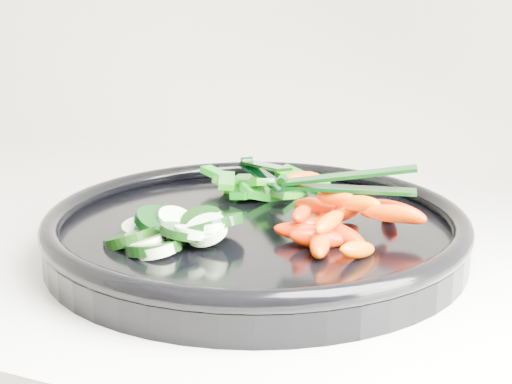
% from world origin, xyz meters
% --- Properties ---
extents(veggie_tray, '(0.42, 0.42, 0.04)m').
position_xyz_m(veggie_tray, '(-0.39, 1.64, 0.95)').
color(veggie_tray, black).
rests_on(veggie_tray, counter).
extents(cucumber_pile, '(0.12, 0.11, 0.04)m').
position_xyz_m(cucumber_pile, '(-0.44, 1.59, 0.96)').
color(cucumber_pile, black).
rests_on(cucumber_pile, veggie_tray).
extents(carrot_pile, '(0.14, 0.15, 0.05)m').
position_xyz_m(carrot_pile, '(-0.31, 1.64, 0.97)').
color(carrot_pile, '#F01100').
rests_on(carrot_pile, veggie_tray).
extents(pepper_pile, '(0.14, 0.09, 0.04)m').
position_xyz_m(pepper_pile, '(-0.43, 1.74, 0.96)').
color(pepper_pile, '#09640F').
rests_on(pepper_pile, veggie_tray).
extents(tong_carrot, '(0.11, 0.04, 0.02)m').
position_xyz_m(tong_carrot, '(-0.31, 1.64, 1.00)').
color(tong_carrot, black).
rests_on(tong_carrot, carrot_pile).
extents(tong_pepper, '(0.09, 0.09, 0.02)m').
position_xyz_m(tong_pepper, '(-0.42, 1.74, 0.98)').
color(tong_pepper, black).
rests_on(tong_pepper, pepper_pile).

